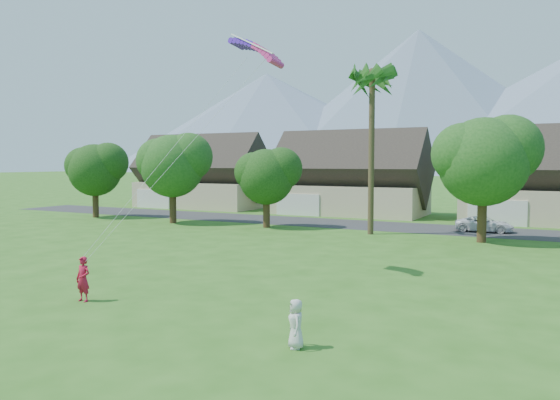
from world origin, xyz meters
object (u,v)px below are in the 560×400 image
Objects in this scene: watcher at (296,324)px; parked_car at (484,224)px; parafoil_kite at (258,48)px; kite_flyer at (83,279)px.

parked_car is (1.29, 30.84, -0.13)m from watcher.
parafoil_kite reaches higher than parked_car.
parafoil_kite is at bearing 65.47° from kite_flyer.
parafoil_kite is (-6.33, 8.77, 10.13)m from watcher.
parked_car is at bearing 68.71° from kite_flyer.
kite_flyer is 0.56× the size of parafoil_kite.
kite_flyer is 0.41× the size of parked_car.
kite_flyer is at bearing 157.21° from parked_car.
parked_car is (11.02, 29.89, -0.29)m from kite_flyer.
watcher is at bearing -6.69° from kite_flyer.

